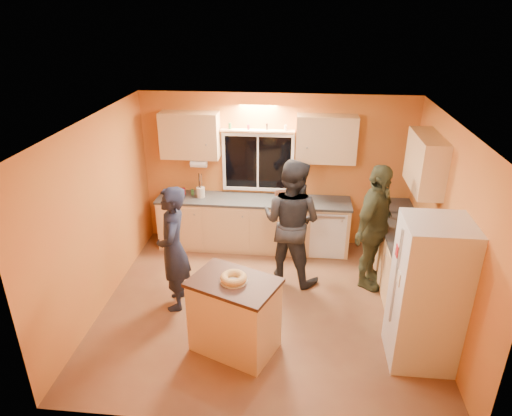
# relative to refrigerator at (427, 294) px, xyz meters

# --- Properties ---
(ground) EXTENTS (4.50, 4.50, 0.00)m
(ground) POSITION_rel_refrigerator_xyz_m (-1.89, 0.80, -0.90)
(ground) COLOR brown
(ground) RESTS_ON ground
(room_shell) EXTENTS (4.54, 4.04, 2.61)m
(room_shell) POSITION_rel_refrigerator_xyz_m (-1.77, 1.21, 0.72)
(room_shell) COLOR #C88033
(room_shell) RESTS_ON ground
(back_counter) EXTENTS (4.23, 0.62, 0.90)m
(back_counter) POSITION_rel_refrigerator_xyz_m (-1.88, 2.50, -0.45)
(back_counter) COLOR tan
(back_counter) RESTS_ON ground
(right_counter) EXTENTS (0.62, 1.84, 0.90)m
(right_counter) POSITION_rel_refrigerator_xyz_m (0.06, 1.30, -0.45)
(right_counter) COLOR tan
(right_counter) RESTS_ON ground
(refrigerator) EXTENTS (0.72, 0.70, 1.80)m
(refrigerator) POSITION_rel_refrigerator_xyz_m (0.00, 0.00, 0.00)
(refrigerator) COLOR silver
(refrigerator) RESTS_ON ground
(island) EXTENTS (1.18, 1.01, 0.96)m
(island) POSITION_rel_refrigerator_xyz_m (-2.19, -0.06, -0.41)
(island) COLOR tan
(island) RESTS_ON ground
(bundt_pastry) EXTENTS (0.31, 0.31, 0.09)m
(bundt_pastry) POSITION_rel_refrigerator_xyz_m (-2.19, -0.06, 0.11)
(bundt_pastry) COLOR tan
(bundt_pastry) RESTS_ON island
(person_left) EXTENTS (0.52, 0.70, 1.77)m
(person_left) POSITION_rel_refrigerator_xyz_m (-3.13, 0.75, -0.02)
(person_left) COLOR black
(person_left) RESTS_ON ground
(person_center) EXTENTS (1.14, 1.04, 1.91)m
(person_center) POSITION_rel_refrigerator_xyz_m (-1.58, 1.59, 0.06)
(person_center) COLOR black
(person_center) RESTS_ON ground
(person_right) EXTENTS (0.96, 1.19, 1.89)m
(person_right) POSITION_rel_refrigerator_xyz_m (-0.39, 1.53, 0.05)
(person_right) COLOR #393D27
(person_right) RESTS_ON ground
(mixing_bowl) EXTENTS (0.47, 0.47, 0.10)m
(mixing_bowl) POSITION_rel_refrigerator_xyz_m (-1.69, 2.54, 0.05)
(mixing_bowl) COLOR black
(mixing_bowl) RESTS_ON back_counter
(utensil_crock) EXTENTS (0.14, 0.14, 0.17)m
(utensil_crock) POSITION_rel_refrigerator_xyz_m (-3.13, 2.51, 0.09)
(utensil_crock) COLOR beige
(utensil_crock) RESTS_ON back_counter
(potted_plant) EXTENTS (0.29, 0.27, 0.28)m
(potted_plant) POSITION_rel_refrigerator_xyz_m (-0.00, 1.19, 0.14)
(potted_plant) COLOR gray
(potted_plant) RESTS_ON right_counter
(red_box) EXTENTS (0.19, 0.16, 0.07)m
(red_box) POSITION_rel_refrigerator_xyz_m (0.08, 1.06, 0.04)
(red_box) COLOR maroon
(red_box) RESTS_ON right_counter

